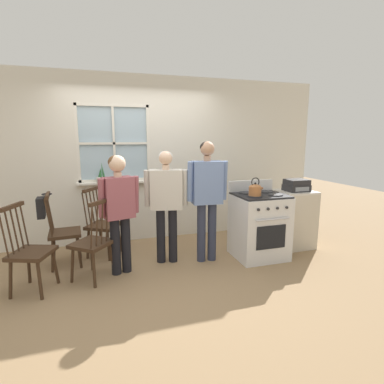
# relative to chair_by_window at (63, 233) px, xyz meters

# --- Properties ---
(ground_plane) EXTENTS (16.00, 16.00, 0.00)m
(ground_plane) POSITION_rel_chair_by_window_xyz_m (1.15, -0.61, -0.45)
(ground_plane) COLOR #937551
(wall_back) EXTENTS (6.40, 0.16, 2.70)m
(wall_back) POSITION_rel_chair_by_window_xyz_m (1.18, 0.79, 0.88)
(wall_back) COLOR silver
(wall_back) RESTS_ON ground_plane
(chair_by_window) EXTENTS (0.44, 0.45, 1.00)m
(chair_by_window) POSITION_rel_chair_by_window_xyz_m (0.00, 0.00, 0.00)
(chair_by_window) COLOR #3D2819
(chair_by_window) RESTS_ON ground_plane
(chair_near_wall) EXTENTS (0.58, 0.58, 1.00)m
(chair_near_wall) POSITION_rel_chair_by_window_xyz_m (0.39, -0.55, 0.00)
(chair_near_wall) COLOR #3D2819
(chair_near_wall) RESTS_ON ground_plane
(chair_center_cluster) EXTENTS (0.52, 0.53, 1.00)m
(chair_center_cluster) POSITION_rel_chair_by_window_xyz_m (-0.28, -0.65, 0.00)
(chair_center_cluster) COLOR #3D2819
(chair_center_cluster) RESTS_ON ground_plane
(chair_near_stove) EXTENTS (0.56, 0.56, 1.00)m
(chair_near_stove) POSITION_rel_chair_by_window_xyz_m (0.50, 0.22, 0.00)
(chair_near_stove) COLOR #3D2819
(chair_near_stove) RESTS_ON ground_plane
(person_elderly_left) EXTENTS (0.52, 0.30, 1.50)m
(person_elderly_left) POSITION_rel_chair_by_window_xyz_m (0.72, -0.47, 0.46)
(person_elderly_left) COLOR black
(person_elderly_left) RESTS_ON ground_plane
(person_teen_center) EXTENTS (0.59, 0.29, 1.54)m
(person_teen_center) POSITION_rel_chair_by_window_xyz_m (1.35, -0.30, 0.47)
(person_teen_center) COLOR black
(person_teen_center) RESTS_ON ground_plane
(person_adult_right) EXTENTS (0.56, 0.24, 1.66)m
(person_adult_right) POSITION_rel_chair_by_window_xyz_m (1.89, -0.42, 0.55)
(person_adult_right) COLOR #2D3347
(person_adult_right) RESTS_ON ground_plane
(stove) EXTENTS (0.71, 0.68, 1.08)m
(stove) POSITION_rel_chair_by_window_xyz_m (2.66, -0.51, 0.02)
(stove) COLOR silver
(stove) RESTS_ON ground_plane
(kettle) EXTENTS (0.21, 0.17, 0.25)m
(kettle) POSITION_rel_chair_by_window_xyz_m (2.50, -0.64, 0.57)
(kettle) COLOR #A86638
(kettle) RESTS_ON stove
(potted_plant) EXTENTS (0.16, 0.16, 0.32)m
(potted_plant) POSITION_rel_chair_by_window_xyz_m (0.53, 0.70, 0.64)
(potted_plant) COLOR beige
(potted_plant) RESTS_ON wall_back
(handbag) EXTENTS (0.20, 0.23, 0.31)m
(handbag) POSITION_rel_chair_by_window_xyz_m (-0.23, -0.02, 0.38)
(handbag) COLOR black
(handbag) RESTS_ON chair_by_window
(side_counter) EXTENTS (0.55, 0.50, 0.90)m
(side_counter) POSITION_rel_chair_by_window_xyz_m (3.39, -0.30, -0.00)
(side_counter) COLOR beige
(side_counter) RESTS_ON ground_plane
(stereo) EXTENTS (0.34, 0.29, 0.18)m
(stereo) POSITION_rel_chair_by_window_xyz_m (3.39, -0.32, 0.53)
(stereo) COLOR #232326
(stereo) RESTS_ON side_counter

